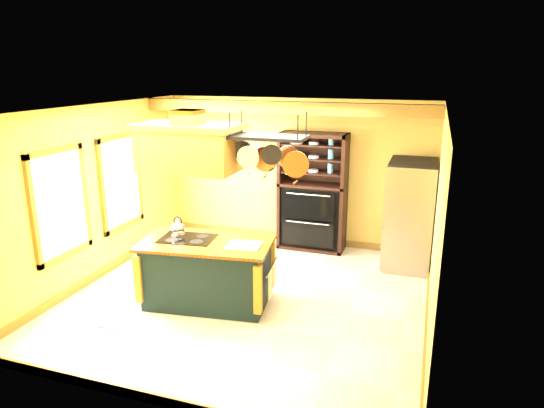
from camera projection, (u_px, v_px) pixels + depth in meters
The scene contains 15 objects.
floor at pixel (248, 296), 7.08m from camera, with size 5.00×5.00×0.00m, color beige.
ceiling at pixel (246, 109), 6.34m from camera, with size 5.00×5.00×0.00m, color white.
wall_back at pixel (296, 172), 8.99m from camera, with size 5.00×0.02×2.70m, color tan.
wall_front at pixel (148, 280), 4.43m from camera, with size 5.00×0.02×2.70m, color tan.
wall_left at pixel (96, 193), 7.47m from camera, with size 0.02×5.00×2.70m, color tan.
wall_right at pixel (437, 226), 5.95m from camera, with size 0.02×5.00×2.70m, color tan.
ceiling_beam at pixel (284, 108), 7.92m from camera, with size 5.00×0.15×0.20m, color olive.
window_near at pixel (61, 204), 6.72m from camera, with size 0.06×1.06×1.56m.
window_far at pixel (121, 182), 8.00m from camera, with size 0.06×1.06×1.56m.
kitchen_island at pixel (208, 272), 6.78m from camera, with size 1.90×1.21×1.11m.
range_hood at pixel (189, 146), 6.36m from camera, with size 1.36×0.77×0.80m.
pot_rack at pixel (269, 147), 6.01m from camera, with size 1.06×0.48×0.77m.
refrigerator at pixel (409, 217), 7.94m from camera, with size 0.76×0.90×1.76m.
hutch at pixel (313, 204), 8.80m from camera, with size 1.20×0.55×2.13m.
floor_register at pixel (110, 326), 6.26m from camera, with size 0.28×0.12×0.01m, color black.
Camera 1 is at (2.37, -6.00, 3.23)m, focal length 32.00 mm.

